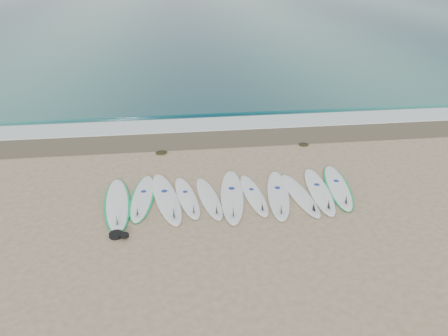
{
  "coord_description": "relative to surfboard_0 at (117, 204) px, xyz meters",
  "views": [
    {
      "loc": [
        -1.47,
        -9.96,
        5.76
      ],
      "look_at": [
        -0.1,
        0.93,
        0.4
      ],
      "focal_mm": 35.0,
      "sensor_mm": 36.0,
      "label": 1
    }
  ],
  "objects": [
    {
      "name": "seaweed_near",
      "position": [
        1.1,
        3.16,
        -0.02
      ],
      "size": [
        0.38,
        0.29,
        0.07
      ],
      "primitive_type": "ellipsoid",
      "color": "black",
      "rests_on": "ground"
    },
    {
      "name": "ground",
      "position": [
        2.98,
        0.12,
        -0.05
      ],
      "size": [
        120.0,
        120.0,
        0.0
      ],
      "primitive_type": "plane",
      "color": "tan"
    },
    {
      "name": "surfboard_10",
      "position": [
        5.92,
        0.18,
        -0.0
      ],
      "size": [
        1.03,
        2.69,
        0.33
      ],
      "rotation": [
        0.0,
        0.0,
        -0.15
      ],
      "color": "white",
      "rests_on": "ground"
    },
    {
      "name": "ocean",
      "position": [
        2.98,
        32.62,
        -0.04
      ],
      "size": [
        120.0,
        55.0,
        0.03
      ],
      "primitive_type": "cube",
      "color": "#1E5859",
      "rests_on": "ground"
    },
    {
      "name": "surfboard_1",
      "position": [
        0.62,
        0.26,
        -0.01
      ],
      "size": [
        0.81,
        2.54,
        0.32
      ],
      "rotation": [
        0.0,
        0.0,
        -0.09
      ],
      "color": "white",
      "rests_on": "ground"
    },
    {
      "name": "surfboard_0",
      "position": [
        0.0,
        0.0,
        0.0
      ],
      "size": [
        0.93,
        2.82,
        0.35
      ],
      "rotation": [
        0.0,
        0.0,
        0.1
      ],
      "color": "white",
      "rests_on": "ground"
    },
    {
      "name": "surfboard_3",
      "position": [
        1.79,
        0.11,
        -0.0
      ],
      "size": [
        0.82,
        2.34,
        0.29
      ],
      "rotation": [
        0.0,
        0.0,
        0.15
      ],
      "color": "white",
      "rests_on": "ground"
    },
    {
      "name": "surfboard_8",
      "position": [
        4.77,
        -0.15,
        0.0
      ],
      "size": [
        0.76,
        2.45,
        0.31
      ],
      "rotation": [
        0.0,
        0.0,
        0.11
      ],
      "color": "white",
      "rests_on": "ground"
    },
    {
      "name": "foam_band",
      "position": [
        2.98,
        5.62,
        -0.03
      ],
      "size": [
        120.0,
        1.4,
        0.04
      ],
      "primitive_type": "cube",
      "color": "silver",
      "rests_on": "ground"
    },
    {
      "name": "surfboard_9",
      "position": [
        5.33,
        -0.0,
        0.01
      ],
      "size": [
        0.76,
        2.69,
        0.34
      ],
      "rotation": [
        0.0,
        0.0,
        -0.08
      ],
      "color": "white",
      "rests_on": "ground"
    },
    {
      "name": "seaweed_far",
      "position": [
        5.86,
        3.25,
        -0.02
      ],
      "size": [
        0.34,
        0.27,
        0.07
      ],
      "primitive_type": "ellipsoid",
      "color": "black",
      "rests_on": "ground"
    },
    {
      "name": "leash_coil",
      "position": [
        0.14,
        -1.38,
        -0.0
      ],
      "size": [
        0.46,
        0.36,
        0.11
      ],
      "color": "black",
      "rests_on": "ground"
    },
    {
      "name": "surfboard_2",
      "position": [
        1.26,
        0.11,
        0.01
      ],
      "size": [
        1.07,
        2.89,
        0.36
      ],
      "rotation": [
        0.0,
        0.0,
        0.17
      ],
      "color": "white",
      "rests_on": "ground"
    },
    {
      "name": "surfboard_7",
      "position": [
        4.19,
        -0.06,
        0.01
      ],
      "size": [
        1.0,
        2.76,
        0.35
      ],
      "rotation": [
        0.0,
        0.0,
        -0.16
      ],
      "color": "white",
      "rests_on": "ground"
    },
    {
      "name": "wave_crest",
      "position": [
        2.98,
        7.12,
        -0.0
      ],
      "size": [
        120.0,
        1.0,
        0.1
      ],
      "primitive_type": "cube",
      "color": "#1E5859",
      "rests_on": "ground"
    },
    {
      "name": "surfboard_4",
      "position": [
        2.36,
        0.0,
        -0.0
      ],
      "size": [
        0.78,
        2.34,
        0.29
      ],
      "rotation": [
        0.0,
        0.0,
        0.13
      ],
      "color": "white",
      "rests_on": "ground"
    },
    {
      "name": "surfboard_5",
      "position": [
        2.96,
        0.02,
        0.01
      ],
      "size": [
        0.92,
        2.95,
        0.37
      ],
      "rotation": [
        0.0,
        0.0,
        -0.11
      ],
      "color": "white",
      "rests_on": "ground"
    },
    {
      "name": "wet_sand_band",
      "position": [
        2.98,
        4.22,
        -0.05
      ],
      "size": [
        120.0,
        1.8,
        0.01
      ],
      "primitive_type": "cube",
      "color": "brown",
      "rests_on": "ground"
    },
    {
      "name": "surfboard_6",
      "position": [
        3.55,
        0.02,
        -0.0
      ],
      "size": [
        0.65,
        2.33,
        0.29
      ],
      "rotation": [
        0.0,
        0.0,
        0.07
      ],
      "color": "white",
      "rests_on": "ground"
    }
  ]
}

